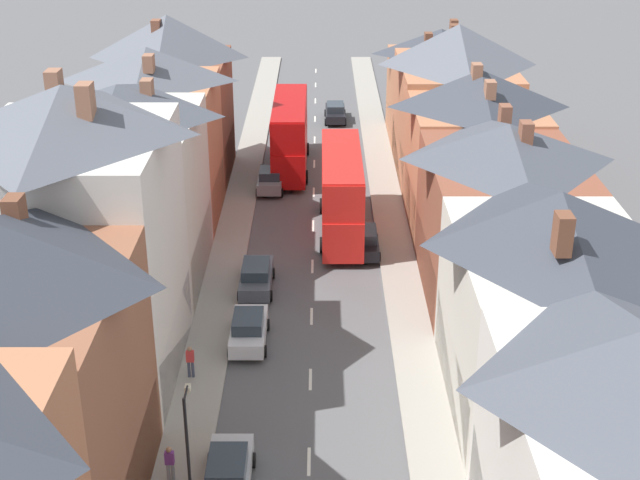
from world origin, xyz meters
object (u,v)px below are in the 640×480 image
(car_parked_left_a, at_px, (251,329))
(pedestrian_mid_left, at_px, (172,462))
(car_mid_white, at_px, (273,180))
(pedestrian_mid_right, at_px, (193,360))
(car_near_blue, at_px, (259,276))
(street_lamp, at_px, (191,449))
(car_near_silver, at_px, (230,473))
(double_decker_bus_lead, at_px, (344,192))
(car_parked_left_b, at_px, (338,112))
(car_far_grey, at_px, (367,241))
(double_decker_bus_mid_street, at_px, (293,134))

(car_parked_left_a, relative_size, pedestrian_mid_left, 2.60)
(car_mid_white, relative_size, pedestrian_mid_right, 2.42)
(car_near_blue, xyz_separation_m, street_lamp, (-1.15, -18.42, 2.40))
(car_near_blue, distance_m, car_near_silver, 16.75)
(car_parked_left_a, relative_size, pedestrian_mid_right, 2.60)
(car_parked_left_a, bearing_deg, car_near_silver, -90.00)
(double_decker_bus_lead, distance_m, car_parked_left_b, 24.58)
(car_parked_left_b, bearing_deg, car_far_grey, -87.30)
(double_decker_bus_lead, height_order, street_lamp, street_lamp)
(double_decker_bus_mid_street, xyz_separation_m, pedestrian_mid_right, (-3.75, -28.75, -1.78))
(pedestrian_mid_right, bearing_deg, double_decker_bus_mid_street, 82.56)
(car_parked_left_a, relative_size, car_mid_white, 1.07)
(car_far_grey, distance_m, street_lamp, 24.53)
(pedestrian_mid_right, bearing_deg, double_decker_bus_lead, 66.48)
(car_near_silver, distance_m, car_mid_white, 31.99)
(car_parked_left_a, height_order, pedestrian_mid_right, pedestrian_mid_right)
(street_lamp, bearing_deg, car_parked_left_a, 84.78)
(car_mid_white, relative_size, car_far_grey, 0.91)
(car_near_blue, height_order, pedestrian_mid_right, pedestrian_mid_right)
(car_near_blue, bearing_deg, car_parked_left_b, 81.39)
(car_near_silver, bearing_deg, car_parked_left_a, 90.00)
(car_parked_left_b, bearing_deg, double_decker_bus_mid_street, -105.93)
(car_parked_left_a, distance_m, car_far_grey, 12.34)
(street_lamp, bearing_deg, car_far_grey, 72.47)
(car_mid_white, bearing_deg, car_near_blue, -90.00)
(double_decker_bus_lead, distance_m, car_near_silver, 25.19)
(car_far_grey, height_order, street_lamp, street_lamp)
(car_near_silver, xyz_separation_m, street_lamp, (-1.15, -1.67, 2.43))
(car_near_blue, bearing_deg, street_lamp, -93.57)
(double_decker_bus_lead, bearing_deg, car_far_grey, -66.63)
(double_decker_bus_lead, relative_size, car_mid_white, 2.77)
(double_decker_bus_lead, xyz_separation_m, car_mid_white, (-4.89, 7.36, -1.97))
(pedestrian_mid_left, distance_m, pedestrian_mid_right, 7.37)
(double_decker_bus_lead, relative_size, car_parked_left_b, 2.37)
(double_decker_bus_lead, xyz_separation_m, car_parked_left_a, (-4.89, -13.70, -1.97))
(car_parked_left_a, height_order, car_parked_left_b, car_parked_left_a)
(pedestrian_mid_right, bearing_deg, street_lamp, -82.06)
(car_near_silver, height_order, car_far_grey, car_far_grey)
(car_parked_left_a, height_order, car_mid_white, car_mid_white)
(car_near_silver, relative_size, street_lamp, 0.79)
(car_near_silver, bearing_deg, double_decker_bus_lead, 78.77)
(double_decker_bus_mid_street, relative_size, car_mid_white, 2.77)
(pedestrian_mid_left, bearing_deg, car_mid_white, 85.88)
(car_parked_left_b, bearing_deg, car_mid_white, -105.95)
(double_decker_bus_mid_street, bearing_deg, pedestrian_mid_right, -97.44)
(car_mid_white, bearing_deg, car_parked_left_b, 74.05)
(car_near_blue, height_order, car_mid_white, car_mid_white)
(double_decker_bus_lead, distance_m, car_far_grey, 3.86)
(car_mid_white, relative_size, pedestrian_mid_left, 2.42)
(double_decker_bus_lead, height_order, car_near_silver, double_decker_bus_lead)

